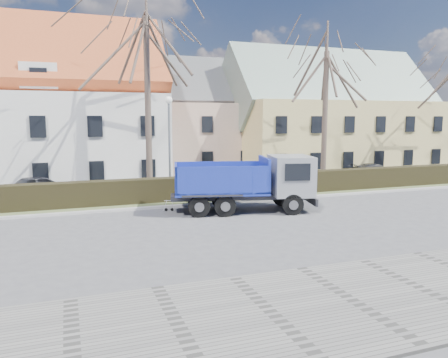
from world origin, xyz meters
name	(u,v)px	position (x,y,z in m)	size (l,w,h in m)	color
ground	(231,225)	(0.00, 0.00, 0.00)	(120.00, 120.00, 0.00)	#4E4E51
sidewalk_near	(351,301)	(0.00, -8.50, 0.04)	(80.00, 5.00, 0.08)	gray
curb_far	(201,204)	(0.00, 4.60, 0.06)	(80.00, 0.30, 0.12)	#A8A6A2
grass_strip	(193,199)	(0.00, 6.20, 0.05)	(80.00, 3.00, 0.10)	#4E5C33
hedge	(193,189)	(0.00, 6.00, 0.65)	(60.00, 0.90, 1.30)	black
building_pink	(193,125)	(4.00, 20.00, 4.00)	(10.80, 8.80, 8.00)	tan
building_yellow	(330,122)	(16.00, 17.00, 4.25)	(18.80, 10.80, 8.50)	#D0BC72
tree_1	(148,88)	(-2.00, 8.50, 6.33)	(9.20, 9.20, 12.65)	#504137
tree_2	(325,105)	(10.00, 8.50, 5.50)	(8.00, 8.00, 11.00)	#504137
dump_truck	(239,183)	(1.35, 2.51, 1.43)	(7.13, 2.65, 2.85)	navy
streetlight	(170,148)	(-1.10, 7.00, 2.94)	(0.46, 0.46, 5.88)	gray
cart_frame	(165,205)	(-2.10, 3.78, 0.31)	(0.68, 0.39, 0.62)	silver
parked_car_a	(41,186)	(-8.10, 10.08, 0.65)	(1.54, 3.84, 1.31)	#26272E
parked_car_b	(375,170)	(16.16, 10.69, 0.54)	(1.50, 3.70, 1.07)	#252527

